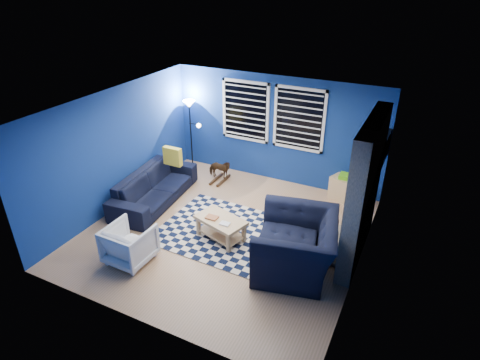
% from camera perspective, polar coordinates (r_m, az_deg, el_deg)
% --- Properties ---
extents(floor, '(5.00, 5.00, 0.00)m').
position_cam_1_polar(floor, '(7.83, -2.10, -7.39)').
color(floor, tan).
rests_on(floor, ground).
extents(ceiling, '(5.00, 5.00, 0.00)m').
position_cam_1_polar(ceiling, '(6.71, -2.47, 10.33)').
color(ceiling, white).
rests_on(ceiling, wall_back).
extents(wall_back, '(5.00, 0.00, 5.00)m').
position_cam_1_polar(wall_back, '(9.27, 5.08, 7.10)').
color(wall_back, navy).
rests_on(wall_back, floor).
extents(wall_left, '(0.00, 5.00, 5.00)m').
position_cam_1_polar(wall_left, '(8.56, -17.24, 4.10)').
color(wall_left, navy).
rests_on(wall_left, floor).
extents(wall_right, '(0.00, 5.00, 5.00)m').
position_cam_1_polar(wall_right, '(6.52, 17.53, -3.65)').
color(wall_right, navy).
rests_on(wall_right, floor).
extents(fireplace, '(0.65, 2.00, 2.50)m').
position_cam_1_polar(fireplace, '(7.00, 17.08, -1.84)').
color(fireplace, gray).
rests_on(fireplace, floor).
extents(window_left, '(1.17, 0.06, 1.42)m').
position_cam_1_polar(window_left, '(9.40, 0.77, 9.77)').
color(window_left, black).
rests_on(window_left, wall_back).
extents(window_right, '(1.17, 0.06, 1.42)m').
position_cam_1_polar(window_right, '(8.95, 8.39, 8.53)').
color(window_right, black).
rests_on(window_right, wall_back).
extents(tv, '(0.07, 1.00, 0.58)m').
position_cam_1_polar(tv, '(8.25, 19.82, 3.94)').
color(tv, black).
rests_on(tv, wall_right).
extents(rug, '(2.55, 2.06, 0.02)m').
position_cam_1_polar(rug, '(7.82, -1.94, -7.38)').
color(rug, black).
rests_on(rug, floor).
extents(sofa, '(2.40, 1.12, 0.68)m').
position_cam_1_polar(sofa, '(8.85, -12.06, -1.00)').
color(sofa, black).
rests_on(sofa, floor).
extents(armchair_big, '(1.72, 1.58, 0.96)m').
position_cam_1_polar(armchair_big, '(6.77, 7.97, -9.12)').
color(armchair_big, black).
rests_on(armchair_big, floor).
extents(armchair_bent, '(0.75, 0.77, 0.69)m').
position_cam_1_polar(armchair_bent, '(7.20, -15.43, -8.74)').
color(armchair_bent, gray).
rests_on(armchair_bent, floor).
extents(rocking_horse, '(0.33, 0.60, 0.48)m').
position_cam_1_polar(rocking_horse, '(9.50, -2.93, 1.54)').
color(rocking_horse, '#472916').
rests_on(rocking_horse, floor).
extents(coffee_table, '(1.04, 0.78, 0.46)m').
position_cam_1_polar(coffee_table, '(7.48, -2.77, -6.32)').
color(coffee_table, tan).
rests_on(coffee_table, rug).
extents(cabinet, '(0.74, 0.62, 0.61)m').
position_cam_1_polar(cabinet, '(9.03, 14.81, -1.21)').
color(cabinet, tan).
rests_on(cabinet, floor).
extents(floor_lamp, '(0.47, 0.29, 1.72)m').
position_cam_1_polar(floor_lamp, '(9.93, -7.10, 9.39)').
color(floor_lamp, black).
rests_on(floor_lamp, floor).
extents(throw_pillow, '(0.43, 0.13, 0.41)m').
position_cam_1_polar(throw_pillow, '(8.91, -9.57, 3.34)').
color(throw_pillow, gold).
rests_on(throw_pillow, sofa).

